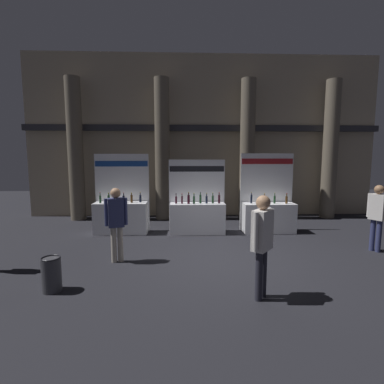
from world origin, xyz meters
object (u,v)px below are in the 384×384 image
at_px(exhibitor_booth_1, 197,215).
at_px(visitor_4, 262,237).
at_px(trash_bin, 51,274).
at_px(visitor_3, 116,218).
at_px(visitor_5, 377,212).
at_px(exhibitor_booth_0, 121,214).
at_px(exhibitor_booth_2, 268,214).

xyz_separation_m(exhibitor_booth_1, visitor_4, (0.85, -4.38, 0.50)).
relative_size(exhibitor_booth_1, trash_bin, 3.69).
relative_size(exhibitor_booth_1, visitor_3, 1.35).
bearing_deg(trash_bin, visitor_4, -6.43).
bearing_deg(visitor_3, exhibitor_booth_1, -144.41).
distance_m(trash_bin, visitor_3, 1.84).
distance_m(visitor_3, visitor_5, 6.58).
bearing_deg(visitor_5, exhibitor_booth_0, 43.74).
relative_size(trash_bin, visitor_5, 0.37).
xyz_separation_m(trash_bin, visitor_3, (0.88, 1.45, 0.72)).
xyz_separation_m(exhibitor_booth_2, visitor_5, (2.21, -2.05, 0.42)).
distance_m(exhibitor_booth_1, visitor_4, 4.49).
distance_m(exhibitor_booth_0, exhibitor_booth_1, 2.45).
bearing_deg(visitor_3, exhibitor_booth_2, -165.13).
relative_size(exhibitor_booth_2, trash_bin, 4.00).
bearing_deg(visitor_5, visitor_4, 93.23).
height_order(trash_bin, visitor_3, visitor_3).
distance_m(trash_bin, visitor_4, 3.85).
relative_size(exhibitor_booth_2, visitor_3, 1.47).
bearing_deg(trash_bin, exhibitor_booth_0, 83.68).
distance_m(exhibitor_booth_0, visitor_3, 2.66).
distance_m(exhibitor_booth_0, trash_bin, 4.08).
relative_size(exhibitor_booth_0, visitor_3, 1.46).
height_order(exhibitor_booth_1, trash_bin, exhibitor_booth_1).
distance_m(exhibitor_booth_2, visitor_4, 4.69).
relative_size(exhibitor_booth_1, visitor_5, 1.36).
relative_size(exhibitor_booth_0, exhibitor_booth_2, 0.99).
relative_size(exhibitor_booth_0, visitor_4, 1.41).
bearing_deg(exhibitor_booth_1, visitor_3, -128.91).
distance_m(exhibitor_booth_2, visitor_3, 5.07).
height_order(exhibitor_booth_0, exhibitor_booth_1, exhibitor_booth_0).
bearing_deg(exhibitor_booth_1, visitor_5, -23.81).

